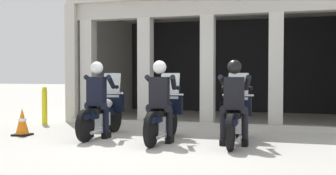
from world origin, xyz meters
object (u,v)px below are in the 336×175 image
at_px(police_officer_left, 97,93).
at_px(motorcycle_center, 164,115).
at_px(police_officer_center, 160,94).
at_px(bollard_kerbside, 45,106).
at_px(motorcycle_left, 103,113).
at_px(traffic_cone_flank, 22,122).
at_px(motorcycle_right, 236,117).
at_px(police_officer_right, 234,95).

height_order(police_officer_left, motorcycle_center, police_officer_left).
xyz_separation_m(police_officer_center, bollard_kerbside, (-3.74, 1.81, -0.44)).
height_order(motorcycle_center, police_officer_center, police_officer_center).
height_order(motorcycle_left, police_officer_left, police_officer_left).
bearing_deg(bollard_kerbside, traffic_cone_flank, -70.61).
height_order(police_officer_left, motorcycle_right, police_officer_left).
distance_m(motorcycle_right, police_officer_right, 0.52).
relative_size(motorcycle_left, police_officer_right, 1.29).
bearing_deg(police_officer_right, bollard_kerbside, 176.46).
bearing_deg(motorcycle_right, police_officer_left, -161.57).
bearing_deg(police_officer_center, traffic_cone_flank, -165.79).
distance_m(motorcycle_left, motorcycle_center, 1.43).
relative_size(motorcycle_right, police_officer_right, 1.29).
bearing_deg(police_officer_right, traffic_cone_flank, -164.22).
distance_m(police_officer_left, police_officer_center, 1.43).
relative_size(police_officer_left, police_officer_right, 1.00).
relative_size(motorcycle_center, motorcycle_right, 1.00).
distance_m(police_officer_right, bollard_kerbside, 5.46).
xyz_separation_m(police_officer_center, motorcycle_right, (1.42, 0.37, -0.44)).
xyz_separation_m(traffic_cone_flank, bollard_kerbside, (-0.63, 1.79, 0.21)).
relative_size(motorcycle_center, bollard_kerbside, 2.03).
height_order(traffic_cone_flank, bollard_kerbside, bollard_kerbside).
distance_m(police_officer_center, bollard_kerbside, 4.18).
xyz_separation_m(police_officer_left, motorcycle_center, (1.42, 0.09, -0.44)).
distance_m(police_officer_left, motorcycle_center, 1.49).
height_order(police_officer_center, police_officer_right, same).
bearing_deg(bollard_kerbside, police_officer_right, -18.53).
distance_m(police_officer_left, police_officer_right, 2.83).
relative_size(motorcycle_left, police_officer_left, 1.29).
distance_m(police_officer_center, traffic_cone_flank, 3.18).
bearing_deg(motorcycle_left, motorcycle_right, 8.99).
bearing_deg(traffic_cone_flank, police_officer_left, 5.92).
distance_m(motorcycle_center, police_officer_right, 1.49).
bearing_deg(bollard_kerbside, motorcycle_left, -29.80).
distance_m(police_officer_left, motorcycle_right, 2.87).
distance_m(police_officer_right, traffic_cone_flank, 4.57).
height_order(police_officer_center, motorcycle_right, police_officer_center).
bearing_deg(police_officer_left, motorcycle_left, 101.01).
height_order(police_officer_center, bollard_kerbside, police_officer_center).
bearing_deg(bollard_kerbside, police_officer_center, -25.83).
distance_m(motorcycle_left, traffic_cone_flank, 1.77).
height_order(police_officer_left, traffic_cone_flank, police_officer_left).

